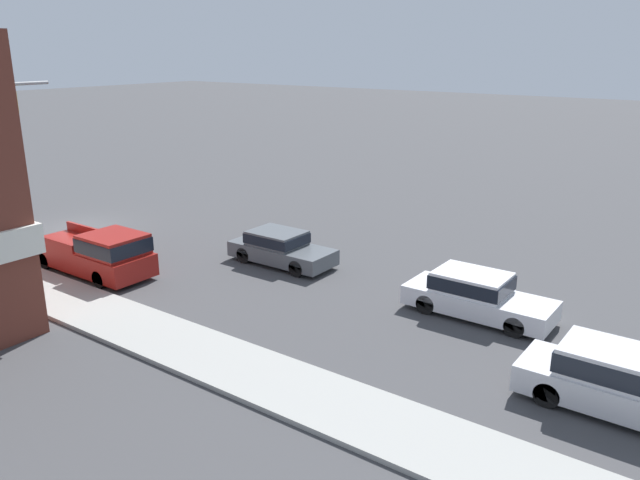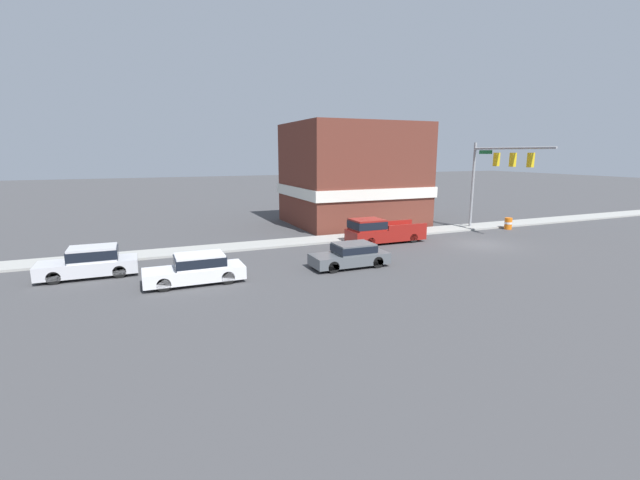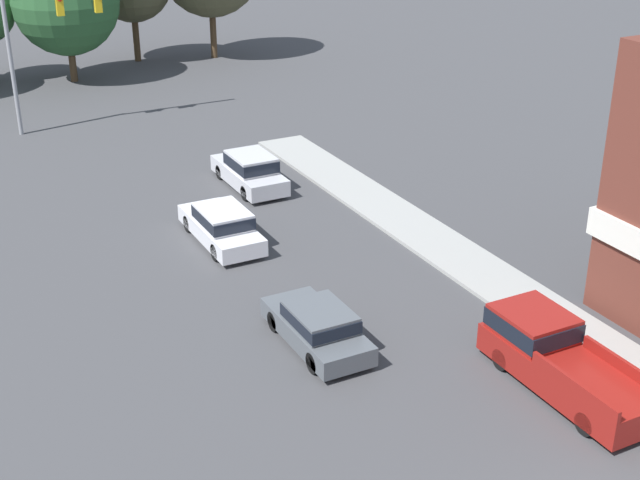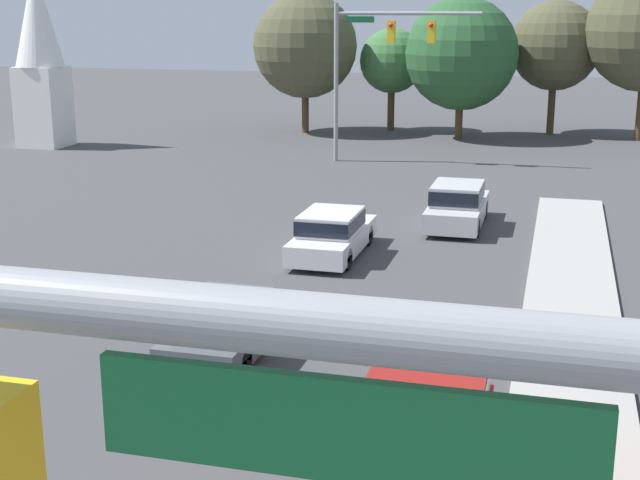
% 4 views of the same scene
% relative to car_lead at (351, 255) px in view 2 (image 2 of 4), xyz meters
% --- Properties ---
extents(ground_plane, '(200.00, 200.00, 0.00)m').
position_rel_car_lead_xyz_m(ground_plane, '(1.78, -11.29, -0.71)').
color(ground_plane, '#424244').
extents(sidewalk_curb, '(2.40, 60.00, 0.14)m').
position_rel_car_lead_xyz_m(sidewalk_curb, '(7.48, -11.29, -0.64)').
color(sidewalk_curb, '#9E9E99').
rests_on(sidewalk_curb, ground).
extents(near_signal_assembly, '(7.78, 0.49, 7.23)m').
position_rel_car_lead_xyz_m(near_signal_assembly, '(5.00, -15.52, 4.63)').
color(near_signal_assembly, gray).
rests_on(near_signal_assembly, ground).
extents(car_lead, '(1.80, 4.42, 1.35)m').
position_rel_car_lead_xyz_m(car_lead, '(0.00, 0.00, 0.00)').
color(car_lead, black).
rests_on(car_lead, ground).
extents(car_oncoming, '(1.83, 4.75, 1.59)m').
position_rel_car_lead_xyz_m(car_oncoming, '(3.55, 13.42, 0.11)').
color(car_oncoming, black).
rests_on(car_oncoming, ground).
extents(car_second_ahead, '(1.81, 4.82, 1.46)m').
position_rel_car_lead_xyz_m(car_second_ahead, '(0.23, 8.47, 0.05)').
color(car_second_ahead, black).
rests_on(car_second_ahead, ground).
extents(pickup_truck_parked, '(1.98, 5.70, 1.79)m').
position_rel_car_lead_xyz_m(pickup_truck_parked, '(5.09, -4.92, 0.18)').
color(pickup_truck_parked, black).
rests_on(pickup_truck_parked, ground).
extents(construction_barrel, '(0.62, 0.62, 0.98)m').
position_rel_car_lead_xyz_m(construction_barrel, '(5.68, -17.90, -0.21)').
color(construction_barrel, orange).
rests_on(construction_barrel, ground).
extents(corner_brick_building, '(9.85, 11.38, 8.96)m').
position_rel_car_lead_xyz_m(corner_brick_building, '(13.96, -7.28, 3.63)').
color(corner_brick_building, brown).
rests_on(corner_brick_building, ground).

